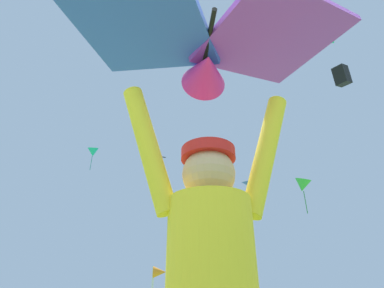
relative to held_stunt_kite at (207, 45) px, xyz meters
name	(u,v)px	position (x,y,z in m)	size (l,w,h in m)	color
held_stunt_kite	(207,45)	(0.00, 0.00, 0.00)	(1.59, 0.88, 0.38)	black
distant_kite_blue_high_left	(172,259)	(-0.72, 29.63, 3.36)	(1.02, 1.00, 0.30)	blue
distant_kite_teal_high_right	(93,152)	(-8.96, 27.14, 13.15)	(1.26, 1.47, 2.58)	#19B2AD
distant_kite_blue_overhead_distant	(255,181)	(2.70, 9.86, 3.25)	(0.87, 0.87, 0.16)	blue
distant_kite_black_mid_right	(342,76)	(9.44, 12.96, 11.39)	(1.15, 1.21, 1.35)	black
distant_kite_green_mid_left	(303,185)	(7.38, 16.60, 5.77)	(1.07, 1.22, 2.34)	green
distant_kite_teal_low_left	(329,38)	(10.09, 14.13, 15.86)	(1.13, 1.16, 0.45)	#19B2AD
distant_kite_black_low_right	(217,205)	(3.91, 31.52, 9.27)	(1.92, 1.86, 2.93)	black
distant_kite_black_far_center	(163,157)	(-1.89, 27.20, 12.79)	(0.69, 0.67, 0.25)	black
marker_flag	(158,279)	(-0.56, 6.18, -0.54)	(0.30, 0.24, 1.91)	silver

